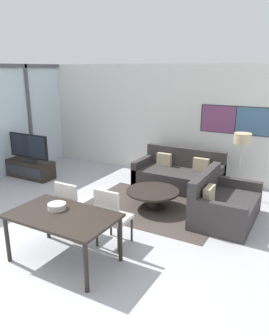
% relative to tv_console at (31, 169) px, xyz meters
% --- Properties ---
extents(ground_plane, '(24.00, 24.00, 0.00)m').
position_rel_tv_console_xyz_m(ground_plane, '(2.88, -3.17, -0.22)').
color(ground_plane, '#B2B2B7').
extents(wall_back, '(8.12, 0.09, 2.80)m').
position_rel_tv_console_xyz_m(wall_back, '(2.92, 2.04, 1.18)').
color(wall_back, silver).
rests_on(wall_back, ground_plane).
extents(area_rug, '(2.71, 1.93, 0.01)m').
position_rel_tv_console_xyz_m(area_rug, '(3.58, -0.20, -0.22)').
color(area_rug, '#473D38').
rests_on(area_rug, ground_plane).
extents(tv_console, '(1.28, 0.49, 0.45)m').
position_rel_tv_console_xyz_m(tv_console, '(0.00, 0.00, 0.00)').
color(tv_console, black).
rests_on(tv_console, ground_plane).
extents(television, '(1.25, 0.20, 0.68)m').
position_rel_tv_console_xyz_m(television, '(-0.00, 0.00, 0.57)').
color(television, '#2D2D33').
rests_on(television, tv_console).
extents(sofa_main, '(1.97, 1.00, 0.87)m').
position_rel_tv_console_xyz_m(sofa_main, '(3.58, 1.22, 0.05)').
color(sofa_main, '#383333').
rests_on(sofa_main, ground_plane).
extents(sofa_side, '(1.00, 1.52, 0.87)m').
position_rel_tv_console_xyz_m(sofa_side, '(4.92, -0.05, 0.05)').
color(sofa_side, '#383333').
rests_on(sofa_side, ground_plane).
extents(coffee_table, '(1.05, 1.05, 0.37)m').
position_rel_tv_console_xyz_m(coffee_table, '(3.58, -0.20, 0.06)').
color(coffee_table, black).
rests_on(coffee_table, ground_plane).
extents(dining_table, '(1.52, 0.92, 0.74)m').
position_rel_tv_console_xyz_m(dining_table, '(3.31, -2.53, 0.44)').
color(dining_table, black).
rests_on(dining_table, ground_plane).
extents(dining_chair_left, '(0.46, 0.46, 0.97)m').
position_rel_tv_console_xyz_m(dining_chair_left, '(2.95, -1.90, 0.31)').
color(dining_chair_left, beige).
rests_on(dining_chair_left, ground_plane).
extents(dining_chair_centre, '(0.46, 0.46, 0.97)m').
position_rel_tv_console_xyz_m(dining_chair_centre, '(3.68, -1.84, 0.31)').
color(dining_chair_centre, beige).
rests_on(dining_chair_centre, ground_plane).
extents(fruit_bowl, '(0.27, 0.27, 0.08)m').
position_rel_tv_console_xyz_m(fruit_bowl, '(3.13, -2.42, 0.56)').
color(fruit_bowl, '#B7B2A8').
rests_on(fruit_bowl, dining_table).
extents(floor_lamp, '(0.36, 0.36, 1.41)m').
position_rel_tv_console_xyz_m(floor_lamp, '(4.94, 1.22, 0.97)').
color(floor_lamp, '#2D2D33').
rests_on(floor_lamp, ground_plane).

